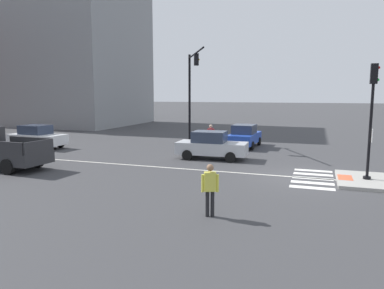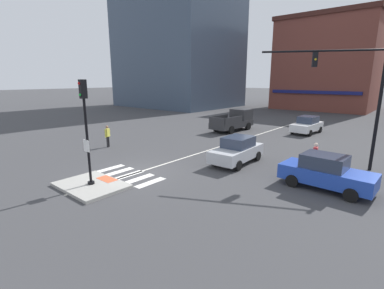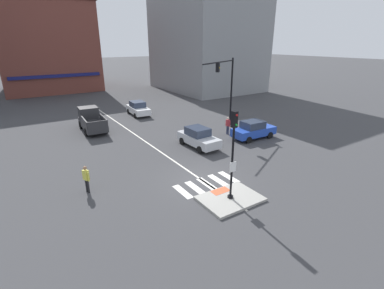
{
  "view_description": "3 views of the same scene",
  "coord_description": "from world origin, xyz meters",
  "px_view_note": "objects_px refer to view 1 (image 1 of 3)",
  "views": [
    {
      "loc": [
        -16.85,
        -0.49,
        3.81
      ],
      "look_at": [
        -0.48,
        5.25,
        1.36
      ],
      "focal_mm": 33.52,
      "sensor_mm": 36.0,
      "label": 1
    },
    {
      "loc": [
        11.9,
        -9.14,
        5.06
      ],
      "look_at": [
        0.8,
        3.96,
        1.05
      ],
      "focal_mm": 26.04,
      "sensor_mm": 36.0,
      "label": 2
    },
    {
      "loc": [
        -9.2,
        -12.92,
        8.32
      ],
      "look_at": [
        0.92,
        2.71,
        1.47
      ],
      "focal_mm": 26.22,
      "sensor_mm": 36.0,
      "label": 3
    }
  ],
  "objects_px": {
    "car_silver_eastbound_mid": "(211,145)",
    "car_blue_cross_right": "(244,136)",
    "pedestrian_at_curb_left": "(210,186)",
    "car_white_eastbound_distant": "(37,137)",
    "traffic_light_mast": "(192,84)",
    "pedestrian_waiting_far_side": "(211,134)",
    "signal_pole": "(372,111)"
  },
  "relations": [
    {
      "from": "pedestrian_waiting_far_side",
      "to": "pedestrian_at_curb_left",
      "type": "bearing_deg",
      "value": -163.76
    },
    {
      "from": "car_blue_cross_right",
      "to": "car_white_eastbound_distant",
      "type": "xyz_separation_m",
      "value": [
        -5.4,
        13.76,
        0.0
      ]
    },
    {
      "from": "signal_pole",
      "to": "car_white_eastbound_distant",
      "type": "distance_m",
      "value": 21.22
    },
    {
      "from": "signal_pole",
      "to": "car_blue_cross_right",
      "type": "xyz_separation_m",
      "value": [
        8.66,
        7.08,
        -2.3
      ]
    },
    {
      "from": "car_blue_cross_right",
      "to": "car_white_eastbound_distant",
      "type": "distance_m",
      "value": 14.78
    },
    {
      "from": "car_white_eastbound_distant",
      "to": "pedestrian_waiting_far_side",
      "type": "bearing_deg",
      "value": -69.91
    },
    {
      "from": "car_silver_eastbound_mid",
      "to": "pedestrian_at_curb_left",
      "type": "distance_m",
      "value": 10.12
    },
    {
      "from": "car_silver_eastbound_mid",
      "to": "signal_pole",
      "type": "bearing_deg",
      "value": -112.22
    },
    {
      "from": "signal_pole",
      "to": "pedestrian_at_curb_left",
      "type": "height_order",
      "value": "signal_pole"
    },
    {
      "from": "pedestrian_at_curb_left",
      "to": "pedestrian_waiting_far_side",
      "type": "distance_m",
      "value": 14.53
    },
    {
      "from": "pedestrian_waiting_far_side",
      "to": "car_blue_cross_right",
      "type": "bearing_deg",
      "value": -61.91
    },
    {
      "from": "car_silver_eastbound_mid",
      "to": "car_white_eastbound_distant",
      "type": "xyz_separation_m",
      "value": [
        -0.01,
        12.84,
        0.0
      ]
    },
    {
      "from": "car_blue_cross_right",
      "to": "pedestrian_at_curb_left",
      "type": "bearing_deg",
      "value": -172.95
    },
    {
      "from": "traffic_light_mast",
      "to": "car_blue_cross_right",
      "type": "relative_size",
      "value": 1.64
    },
    {
      "from": "traffic_light_mast",
      "to": "pedestrian_waiting_far_side",
      "type": "relative_size",
      "value": 4.09
    },
    {
      "from": "pedestrian_at_curb_left",
      "to": "car_silver_eastbound_mid",
      "type": "bearing_deg",
      "value": 16.02
    },
    {
      "from": "traffic_light_mast",
      "to": "car_silver_eastbound_mid",
      "type": "bearing_deg",
      "value": -150.07
    },
    {
      "from": "car_silver_eastbound_mid",
      "to": "car_blue_cross_right",
      "type": "distance_m",
      "value": 5.47
    },
    {
      "from": "signal_pole",
      "to": "pedestrian_at_curb_left",
      "type": "bearing_deg",
      "value": 141.11
    },
    {
      "from": "signal_pole",
      "to": "car_blue_cross_right",
      "type": "distance_m",
      "value": 11.42
    },
    {
      "from": "car_blue_cross_right",
      "to": "pedestrian_at_curb_left",
      "type": "distance_m",
      "value": 15.23
    },
    {
      "from": "car_silver_eastbound_mid",
      "to": "car_white_eastbound_distant",
      "type": "distance_m",
      "value": 12.84
    },
    {
      "from": "car_blue_cross_right",
      "to": "pedestrian_at_curb_left",
      "type": "height_order",
      "value": "pedestrian_at_curb_left"
    },
    {
      "from": "signal_pole",
      "to": "pedestrian_at_curb_left",
      "type": "relative_size",
      "value": 2.95
    },
    {
      "from": "car_silver_eastbound_mid",
      "to": "car_blue_cross_right",
      "type": "bearing_deg",
      "value": -9.7
    },
    {
      "from": "car_white_eastbound_distant",
      "to": "signal_pole",
      "type": "bearing_deg",
      "value": -98.89
    },
    {
      "from": "pedestrian_at_curb_left",
      "to": "pedestrian_waiting_far_side",
      "type": "xyz_separation_m",
      "value": [
        13.95,
        4.06,
        0.0
      ]
    },
    {
      "from": "car_silver_eastbound_mid",
      "to": "traffic_light_mast",
      "type": "bearing_deg",
      "value": 29.93
    },
    {
      "from": "car_silver_eastbound_mid",
      "to": "pedestrian_at_curb_left",
      "type": "height_order",
      "value": "pedestrian_at_curb_left"
    },
    {
      "from": "traffic_light_mast",
      "to": "pedestrian_at_curb_left",
      "type": "height_order",
      "value": "traffic_light_mast"
    },
    {
      "from": "traffic_light_mast",
      "to": "car_blue_cross_right",
      "type": "bearing_deg",
      "value": -90.45
    },
    {
      "from": "car_white_eastbound_distant",
      "to": "car_silver_eastbound_mid",
      "type": "bearing_deg",
      "value": -89.96
    }
  ]
}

